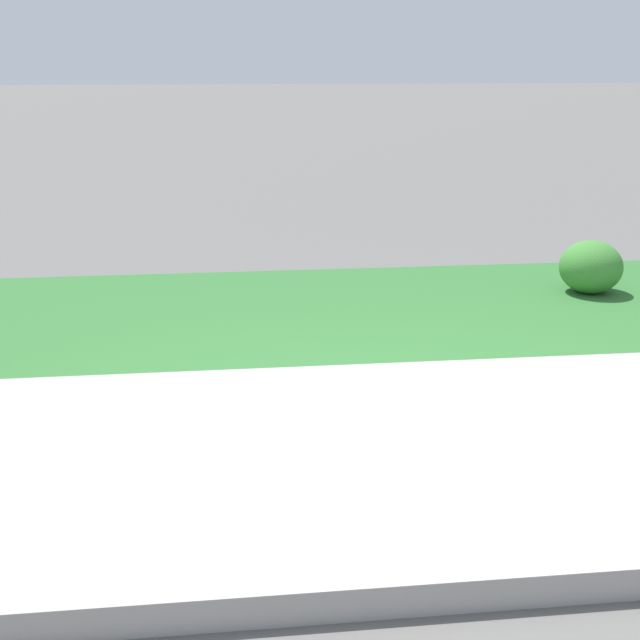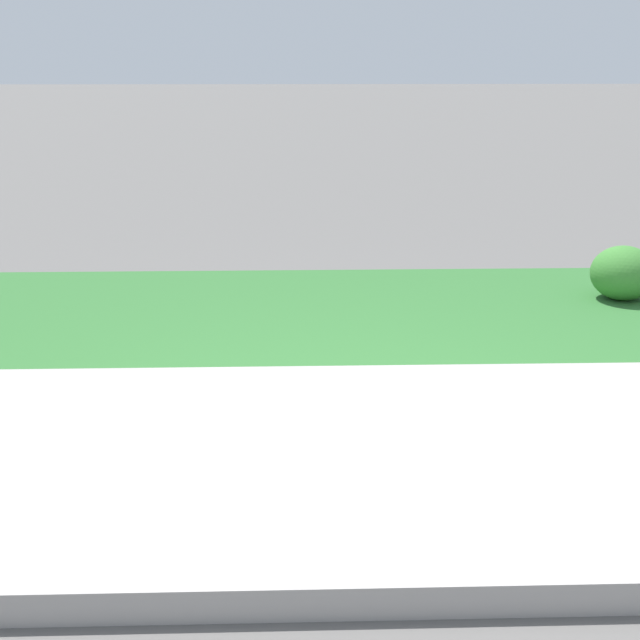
# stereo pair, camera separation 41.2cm
# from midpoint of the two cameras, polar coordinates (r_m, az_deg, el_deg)

# --- Properties ---
(ground_plane) EXTENTS (120.00, 120.00, 0.00)m
(ground_plane) POSITION_cam_midpoint_polar(r_m,az_deg,el_deg) (4.17, 5.97, -8.30)
(ground_plane) COLOR #5B5956
(sidewalk_pavement) EXTENTS (18.00, 2.29, 0.01)m
(sidewalk_pavement) POSITION_cam_midpoint_polar(r_m,az_deg,el_deg) (4.17, 5.97, -8.24)
(sidewalk_pavement) COLOR #9E9993
(sidewalk_pavement) RESTS_ON ground
(grass_verge) EXTENTS (18.00, 2.48, 0.01)m
(grass_verge) POSITION_cam_midpoint_polar(r_m,az_deg,el_deg) (6.40, 3.15, 0.67)
(grass_verge) COLOR #2D662D
(grass_verge) RESTS_ON ground
(street_curb) EXTENTS (18.00, 0.16, 0.12)m
(street_curb) POSITION_cam_midpoint_polar(r_m,az_deg,el_deg) (3.08, 9.15, -16.79)
(street_curb) COLOR #9E9993
(street_curb) RESTS_ON ground
(shrub_bush_mid_verge) EXTENTS (0.48, 0.48, 0.41)m
(shrub_bush_mid_verge) POSITION_cam_midpoint_polar(r_m,az_deg,el_deg) (7.06, 20.44, 2.82)
(shrub_bush_mid_verge) COLOR #3D7F33
(shrub_bush_mid_verge) RESTS_ON ground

